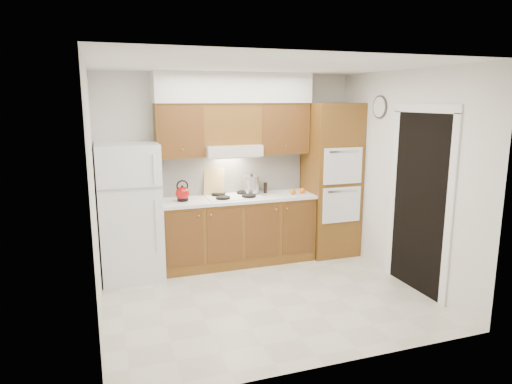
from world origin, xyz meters
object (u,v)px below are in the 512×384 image
at_px(fridge, 130,212).
at_px(stock_pot, 252,184).
at_px(kettle, 183,194).
at_px(oven_cabinet, 331,180).

xyz_separation_m(fridge, stock_pot, (1.67, 0.15, 0.22)).
bearing_deg(kettle, stock_pot, 2.22).
xyz_separation_m(fridge, oven_cabinet, (2.85, 0.03, 0.24)).
height_order(oven_cabinet, stock_pot, oven_cabinet).
height_order(fridge, oven_cabinet, oven_cabinet).
bearing_deg(oven_cabinet, stock_pot, 174.56).
bearing_deg(fridge, oven_cabinet, 0.70).
relative_size(fridge, oven_cabinet, 0.78).
distance_m(kettle, stock_pot, 1.00).
height_order(fridge, stock_pot, fridge).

